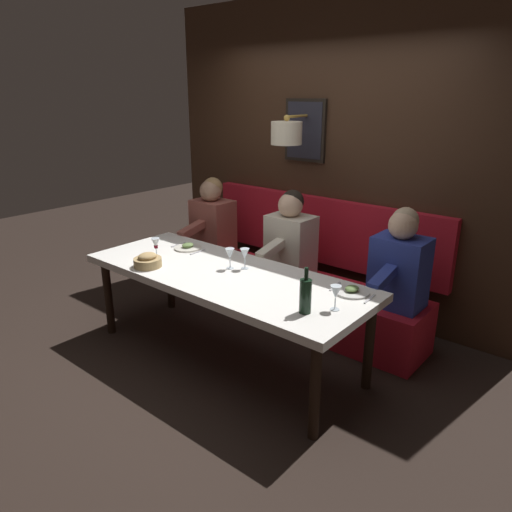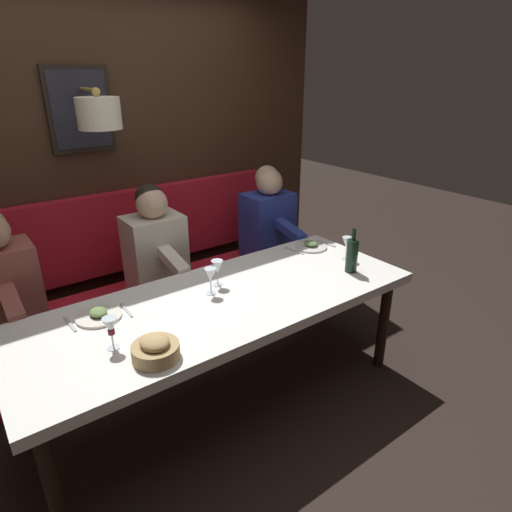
{
  "view_description": "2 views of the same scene",
  "coord_description": "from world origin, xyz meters",
  "px_view_note": "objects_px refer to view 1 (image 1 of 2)",
  "views": [
    {
      "loc": [
        -2.47,
        -2.38,
        2.06
      ],
      "look_at": [
        0.05,
        -0.28,
        0.92
      ],
      "focal_mm": 33.51,
      "sensor_mm": 36.0,
      "label": 1
    },
    {
      "loc": [
        -1.9,
        1.16,
        1.96
      ],
      "look_at": [
        0.05,
        -0.28,
        0.92
      ],
      "focal_mm": 30.53,
      "sensor_mm": 36.0,
      "label": 2
    }
  ],
  "objects_px": {
    "dining_table": "(224,280)",
    "diner_middle": "(212,219)",
    "wine_glass_0": "(156,244)",
    "wine_bottle": "(305,295)",
    "diner_near": "(290,237)",
    "wine_glass_1": "(336,293)",
    "bread_bowl": "(148,261)",
    "diner_nearest": "(400,262)",
    "wine_glass_2": "(245,254)",
    "wine_glass_3": "(230,254)"
  },
  "relations": [
    {
      "from": "dining_table",
      "to": "diner_middle",
      "type": "xyz_separation_m",
      "value": [
        0.88,
        1.0,
        0.14
      ]
    },
    {
      "from": "wine_glass_0",
      "to": "wine_bottle",
      "type": "height_order",
      "value": "wine_bottle"
    },
    {
      "from": "diner_near",
      "to": "wine_glass_0",
      "type": "xyz_separation_m",
      "value": [
        -0.99,
        0.67,
        0.04
      ]
    },
    {
      "from": "diner_near",
      "to": "wine_glass_0",
      "type": "height_order",
      "value": "diner_near"
    },
    {
      "from": "dining_table",
      "to": "wine_bottle",
      "type": "distance_m",
      "value": 0.91
    },
    {
      "from": "wine_glass_0",
      "to": "wine_glass_1",
      "type": "height_order",
      "value": "same"
    },
    {
      "from": "bread_bowl",
      "to": "diner_near",
      "type": "bearing_deg",
      "value": -24.48
    },
    {
      "from": "dining_table",
      "to": "bread_bowl",
      "type": "bearing_deg",
      "value": 118.36
    },
    {
      "from": "wine_bottle",
      "to": "bread_bowl",
      "type": "xyz_separation_m",
      "value": [
        -0.11,
        1.42,
        -0.07
      ]
    },
    {
      "from": "diner_nearest",
      "to": "wine_glass_1",
      "type": "relative_size",
      "value": 4.82
    },
    {
      "from": "diner_middle",
      "to": "wine_glass_2",
      "type": "relative_size",
      "value": 4.82
    },
    {
      "from": "diner_middle",
      "to": "wine_bottle",
      "type": "height_order",
      "value": "diner_middle"
    },
    {
      "from": "wine_glass_1",
      "to": "wine_glass_3",
      "type": "relative_size",
      "value": 1.0
    },
    {
      "from": "wine_glass_2",
      "to": "wine_bottle",
      "type": "xyz_separation_m",
      "value": [
        -0.35,
        -0.81,
        -0.0
      ]
    },
    {
      "from": "diner_nearest",
      "to": "diner_middle",
      "type": "relative_size",
      "value": 1.0
    },
    {
      "from": "diner_middle",
      "to": "wine_glass_1",
      "type": "distance_m",
      "value": 2.2
    },
    {
      "from": "diner_middle",
      "to": "wine_bottle",
      "type": "bearing_deg",
      "value": -119.69
    },
    {
      "from": "wine_glass_1",
      "to": "dining_table",
      "type": "bearing_deg",
      "value": 88.2
    },
    {
      "from": "wine_glass_2",
      "to": "wine_glass_3",
      "type": "bearing_deg",
      "value": 128.28
    },
    {
      "from": "diner_nearest",
      "to": "wine_glass_1",
      "type": "xyz_separation_m",
      "value": [
        -0.91,
        0.02,
        0.04
      ]
    },
    {
      "from": "wine_bottle",
      "to": "diner_near",
      "type": "bearing_deg",
      "value": 39.72
    },
    {
      "from": "diner_nearest",
      "to": "wine_glass_3",
      "type": "relative_size",
      "value": 4.82
    },
    {
      "from": "dining_table",
      "to": "bread_bowl",
      "type": "relative_size",
      "value": 10.71
    },
    {
      "from": "wine_glass_1",
      "to": "wine_bottle",
      "type": "height_order",
      "value": "wine_bottle"
    },
    {
      "from": "wine_glass_0",
      "to": "wine_glass_2",
      "type": "distance_m",
      "value": 0.8
    },
    {
      "from": "dining_table",
      "to": "bread_bowl",
      "type": "height_order",
      "value": "bread_bowl"
    },
    {
      "from": "dining_table",
      "to": "wine_glass_0",
      "type": "relative_size",
      "value": 14.37
    },
    {
      "from": "diner_middle",
      "to": "wine_glass_2",
      "type": "distance_m",
      "value": 1.29
    },
    {
      "from": "wine_glass_0",
      "to": "wine_glass_3",
      "type": "height_order",
      "value": "same"
    },
    {
      "from": "diner_near",
      "to": "wine_bottle",
      "type": "distance_m",
      "value": 1.39
    },
    {
      "from": "diner_nearest",
      "to": "wine_bottle",
      "type": "xyz_separation_m",
      "value": [
        -1.07,
        0.15,
        0.04
      ]
    },
    {
      "from": "diner_near",
      "to": "wine_bottle",
      "type": "bearing_deg",
      "value": -140.28
    },
    {
      "from": "wine_glass_0",
      "to": "wine_glass_2",
      "type": "xyz_separation_m",
      "value": [
        0.27,
        -0.75,
        0.0
      ]
    },
    {
      "from": "dining_table",
      "to": "wine_bottle",
      "type": "xyz_separation_m",
      "value": [
        -0.19,
        -0.88,
        0.18
      ]
    },
    {
      "from": "diner_middle",
      "to": "wine_glass_0",
      "type": "xyz_separation_m",
      "value": [
        -0.99,
        -0.32,
        0.04
      ]
    },
    {
      "from": "diner_middle",
      "to": "wine_bottle",
      "type": "xyz_separation_m",
      "value": [
        -1.07,
        -1.87,
        0.04
      ]
    },
    {
      "from": "diner_near",
      "to": "wine_glass_3",
      "type": "distance_m",
      "value": 0.79
    },
    {
      "from": "diner_middle",
      "to": "bread_bowl",
      "type": "relative_size",
      "value": 3.6
    },
    {
      "from": "diner_middle",
      "to": "wine_glass_1",
      "type": "height_order",
      "value": "diner_middle"
    },
    {
      "from": "wine_glass_0",
      "to": "bread_bowl",
      "type": "height_order",
      "value": "wine_glass_0"
    },
    {
      "from": "wine_glass_0",
      "to": "bread_bowl",
      "type": "bearing_deg",
      "value": -145.82
    },
    {
      "from": "wine_glass_1",
      "to": "wine_glass_2",
      "type": "height_order",
      "value": "same"
    },
    {
      "from": "dining_table",
      "to": "wine_glass_2",
      "type": "distance_m",
      "value": 0.25
    },
    {
      "from": "wine_glass_2",
      "to": "wine_glass_3",
      "type": "xyz_separation_m",
      "value": [
        -0.07,
        0.09,
        0.0
      ]
    },
    {
      "from": "bread_bowl",
      "to": "dining_table",
      "type": "bearing_deg",
      "value": -61.64
    },
    {
      "from": "wine_glass_1",
      "to": "wine_glass_3",
      "type": "distance_m",
      "value": 1.03
    },
    {
      "from": "dining_table",
      "to": "wine_glass_1",
      "type": "relative_size",
      "value": 14.37
    },
    {
      "from": "dining_table",
      "to": "wine_glass_3",
      "type": "height_order",
      "value": "wine_glass_3"
    },
    {
      "from": "diner_nearest",
      "to": "diner_near",
      "type": "distance_m",
      "value": 1.04
    },
    {
      "from": "wine_glass_3",
      "to": "wine_bottle",
      "type": "xyz_separation_m",
      "value": [
        -0.28,
        -0.9,
        -0.0
      ]
    }
  ]
}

